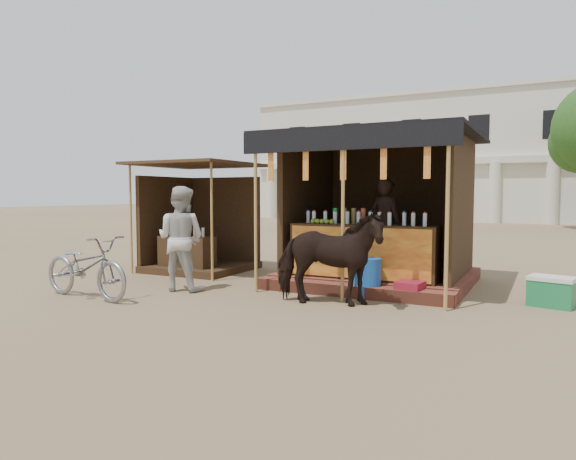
# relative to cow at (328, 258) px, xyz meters

# --- Properties ---
(ground) EXTENTS (120.00, 120.00, 0.00)m
(ground) POSITION_rel_cow_xyz_m (-0.93, -1.13, -0.72)
(ground) COLOR #846B4C
(ground) RESTS_ON ground
(main_stall) EXTENTS (3.60, 3.61, 2.78)m
(main_stall) POSITION_rel_cow_xyz_m (0.07, 2.23, 0.31)
(main_stall) COLOR brown
(main_stall) RESTS_ON ground
(secondary_stall) EXTENTS (2.40, 2.40, 2.38)m
(secondary_stall) POSITION_rel_cow_xyz_m (-4.10, 2.10, 0.13)
(secondary_stall) COLOR #3B2515
(secondary_stall) RESTS_ON ground
(cow) EXTENTS (1.83, 1.10, 1.45)m
(cow) POSITION_rel_cow_xyz_m (0.00, 0.00, 0.00)
(cow) COLOR black
(cow) RESTS_ON ground
(motorbike) EXTENTS (2.03, 0.87, 1.04)m
(motorbike) POSITION_rel_cow_xyz_m (-3.74, -1.30, -0.21)
(motorbike) COLOR gray
(motorbike) RESTS_ON ground
(bystander) EXTENTS (0.98, 0.81, 1.84)m
(bystander) POSITION_rel_cow_xyz_m (-2.80, -0.03, 0.20)
(bystander) COLOR #B9B8B2
(bystander) RESTS_ON ground
(blue_barrel) EXTENTS (0.55, 0.55, 0.65)m
(blue_barrel) POSITION_rel_cow_xyz_m (0.33, 0.87, -0.40)
(blue_barrel) COLOR #1853B4
(blue_barrel) RESTS_ON ground
(red_crate) EXTENTS (0.45, 0.45, 0.32)m
(red_crate) POSITION_rel_cow_xyz_m (1.04, 0.87, -0.57)
(red_crate) COLOR maroon
(red_crate) RESTS_ON ground
(cooler) EXTENTS (0.73, 0.58, 0.46)m
(cooler) POSITION_rel_cow_xyz_m (3.05, 1.47, -0.49)
(cooler) COLOR #1B7A42
(cooler) RESTS_ON ground
(background_building) EXTENTS (26.00, 7.45, 8.18)m
(background_building) POSITION_rel_cow_xyz_m (-2.93, 28.81, 3.26)
(background_building) COLOR silver
(background_building) RESTS_ON ground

